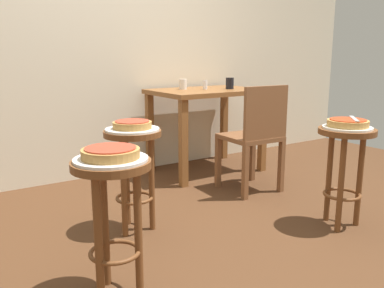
{
  "coord_description": "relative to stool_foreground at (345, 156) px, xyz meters",
  "views": [
    {
      "loc": [
        -1.42,
        -1.86,
        1.08
      ],
      "look_at": [
        -0.13,
        0.08,
        0.57
      ],
      "focal_mm": 38.58,
      "sensor_mm": 36.0,
      "label": 1
    }
  ],
  "objects": [
    {
      "name": "ground_plane",
      "position": [
        -0.75,
        0.32,
        -0.46
      ],
      "size": [
        6.0,
        6.0,
        0.0
      ],
      "primitive_type": "plane",
      "color": "#4C2D19"
    },
    {
      "name": "back_wall",
      "position": [
        -0.75,
        1.97,
        1.04
      ],
      "size": [
        6.0,
        0.1,
        3.0
      ],
      "primitive_type": "cube",
      "color": "beige",
      "rests_on": "ground_plane"
    },
    {
      "name": "stool_foreground",
      "position": [
        0.0,
        0.0,
        0.0
      ],
      "size": [
        0.35,
        0.35,
        0.63
      ],
      "color": "brown",
      "rests_on": "ground_plane"
    },
    {
      "name": "serving_plate_foreground",
      "position": [
        -0.0,
        0.0,
        0.18
      ],
      "size": [
        0.3,
        0.3,
        0.01
      ],
      "primitive_type": "cylinder",
      "color": "white",
      "rests_on": "stool_foreground"
    },
    {
      "name": "pizza_foreground",
      "position": [
        -0.0,
        0.0,
        0.21
      ],
      "size": [
        0.25,
        0.25,
        0.05
      ],
      "color": "tan",
      "rests_on": "serving_plate_foreground"
    },
    {
      "name": "stool_middle",
      "position": [
        -1.51,
        0.07,
        0.0
      ],
      "size": [
        0.35,
        0.35,
        0.63
      ],
      "color": "brown",
      "rests_on": "ground_plane"
    },
    {
      "name": "serving_plate_middle",
      "position": [
        -1.51,
        0.07,
        0.18
      ],
      "size": [
        0.32,
        0.32,
        0.01
      ],
      "primitive_type": "cylinder",
      "color": "silver",
      "rests_on": "stool_middle"
    },
    {
      "name": "pizza_middle",
      "position": [
        -1.51,
        0.07,
        0.21
      ],
      "size": [
        0.25,
        0.25,
        0.05
      ],
      "color": "#B78442",
      "rests_on": "serving_plate_middle"
    },
    {
      "name": "stool_leftside",
      "position": [
        -1.12,
        0.67,
        0.0
      ],
      "size": [
        0.35,
        0.35,
        0.63
      ],
      "color": "brown",
      "rests_on": "ground_plane"
    },
    {
      "name": "serving_plate_leftside",
      "position": [
        -1.12,
        0.67,
        0.18
      ],
      "size": [
        0.32,
        0.32,
        0.01
      ],
      "primitive_type": "cylinder",
      "color": "white",
      "rests_on": "stool_leftside"
    },
    {
      "name": "pizza_leftside",
      "position": [
        -1.12,
        0.67,
        0.21
      ],
      "size": [
        0.23,
        0.23,
        0.05
      ],
      "color": "#B78442",
      "rests_on": "serving_plate_leftside"
    },
    {
      "name": "dining_table",
      "position": [
        0.03,
        1.52,
        0.18
      ],
      "size": [
        0.97,
        0.68,
        0.77
      ],
      "color": "brown",
      "rests_on": "ground_plane"
    },
    {
      "name": "cup_near_edge",
      "position": [
        0.23,
        1.43,
        0.36
      ],
      "size": [
        0.07,
        0.07,
        0.1
      ],
      "primitive_type": "cylinder",
      "color": "black",
      "rests_on": "dining_table"
    },
    {
      "name": "cup_far_edge",
      "position": [
        -0.15,
        1.64,
        0.35
      ],
      "size": [
        0.07,
        0.07,
        0.09
      ],
      "primitive_type": "cylinder",
      "color": "silver",
      "rests_on": "dining_table"
    },
    {
      "name": "condiment_shaker",
      "position": [
        0.02,
        1.54,
        0.35
      ],
      "size": [
        0.04,
        0.04,
        0.08
      ],
      "primitive_type": "cylinder",
      "color": "white",
      "rests_on": "dining_table"
    },
    {
      "name": "wooden_chair",
      "position": [
        -0.01,
        0.82,
        0.01
      ],
      "size": [
        0.42,
        0.42,
        0.85
      ],
      "color": "brown",
      "rests_on": "ground_plane"
    },
    {
      "name": "pizza_server_knife",
      "position": [
        0.03,
        -0.02,
        0.23
      ],
      "size": [
        0.17,
        0.17,
        0.01
      ],
      "primitive_type": "cube",
      "rotation": [
        0.0,
        0.0,
        0.78
      ],
      "color": "silver",
      "rests_on": "pizza_foreground"
    }
  ]
}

